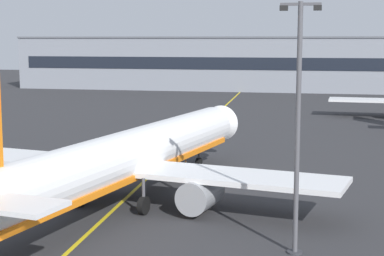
{
  "coord_description": "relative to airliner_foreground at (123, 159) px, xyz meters",
  "views": [
    {
      "loc": [
        15.08,
        -27.62,
        12.09
      ],
      "look_at": [
        6.79,
        11.85,
        6.33
      ],
      "focal_mm": 58.53,
      "sensor_mm": 36.0,
      "label": 1
    }
  ],
  "objects": [
    {
      "name": "taxiway_centreline",
      "position": [
        -0.94,
        14.78,
        -3.37
      ],
      "size": [
        7.77,
        179.86,
        0.01
      ],
      "primitive_type": "cube",
      "rotation": [
        0.0,
        0.0,
        0.04
      ],
      "color": "yellow",
      "rests_on": "ground"
    },
    {
      "name": "airliner_foreground",
      "position": [
        0.0,
        0.0,
        0.0
      ],
      "size": [
        32.33,
        41.26,
        11.65
      ],
      "color": "white",
      "rests_on": "ground"
    },
    {
      "name": "apron_lamp_post",
      "position": [
        12.84,
        -8.12,
        3.99
      ],
      "size": [
        2.24,
        0.9,
        14.09
      ],
      "color": "#515156",
      "rests_on": "ground"
    },
    {
      "name": "safety_cone_by_nose_gear",
      "position": [
        1.39,
        14.99,
        -3.11
      ],
      "size": [
        0.44,
        0.44,
        0.55
      ],
      "color": "orange",
      "rests_on": "ground"
    },
    {
      "name": "terminal_building",
      "position": [
        5.93,
        104.93,
        2.96
      ],
      "size": [
        130.26,
        12.4,
        12.64
      ],
      "color": "gray",
      "rests_on": "ground"
    }
  ]
}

